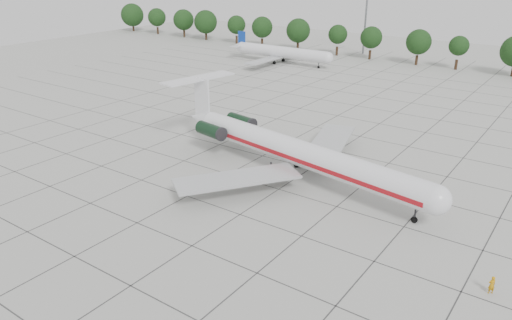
# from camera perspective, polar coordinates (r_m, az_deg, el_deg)

# --- Properties ---
(ground) EXTENTS (260.00, 260.00, 0.00)m
(ground) POSITION_cam_1_polar(r_m,az_deg,el_deg) (62.17, 2.61, -3.37)
(ground) COLOR #AFAFA8
(ground) RESTS_ON ground
(apron_joints) EXTENTS (170.00, 170.00, 0.02)m
(apron_joints) POSITION_cam_1_polar(r_m,az_deg,el_deg) (74.21, 8.93, 0.78)
(apron_joints) COLOR #383838
(apron_joints) RESTS_ON ground
(main_airliner) EXTENTS (42.51, 33.18, 10.05)m
(main_airliner) POSITION_cam_1_polar(r_m,az_deg,el_deg) (65.23, 3.74, 1.28)
(main_airliner) COLOR silver
(main_airliner) RESTS_ON ground
(ground_crew) EXTENTS (0.74, 0.72, 1.71)m
(ground_crew) POSITION_cam_1_polar(r_m,az_deg,el_deg) (48.37, 25.33, -12.77)
(ground_crew) COLOR #C2830B
(ground_crew) RESTS_ON ground
(bg_airliner_b) EXTENTS (28.24, 27.20, 7.40)m
(bg_airliner_b) POSITION_cam_1_polar(r_m,az_deg,el_deg) (136.50, 2.93, 12.19)
(bg_airliner_b) COLOR silver
(bg_airliner_b) RESTS_ON ground
(tree_line) EXTENTS (249.86, 8.44, 10.22)m
(tree_line) POSITION_cam_1_polar(r_m,az_deg,el_deg) (140.27, 18.10, 12.70)
(tree_line) COLOR #332114
(tree_line) RESTS_ON ground
(floodlight_mast) EXTENTS (1.60, 1.60, 25.45)m
(floodlight_mast) POSITION_cam_1_polar(r_m,az_deg,el_deg) (152.19, 12.56, 17.08)
(floodlight_mast) COLOR slate
(floodlight_mast) RESTS_ON ground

